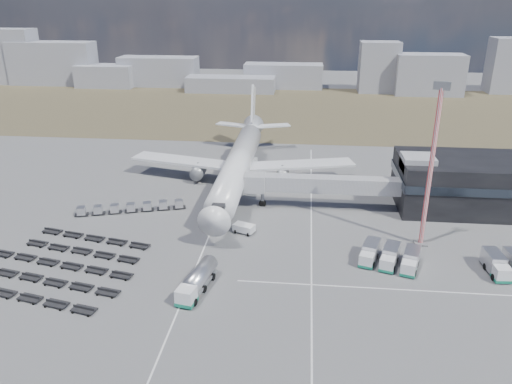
# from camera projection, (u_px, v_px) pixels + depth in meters

# --- Properties ---
(ground) EXTENTS (420.00, 420.00, 0.00)m
(ground) POSITION_uv_depth(u_px,v_px,m) (214.00, 253.00, 82.28)
(ground) COLOR #565659
(ground) RESTS_ON ground
(grass_strip) EXTENTS (420.00, 90.00, 0.01)m
(grass_strip) POSITION_uv_depth(u_px,v_px,m) (267.00, 109.00, 183.84)
(grass_strip) COLOR #443D29
(grass_strip) RESTS_ON ground
(lane_markings) EXTENTS (47.12, 110.00, 0.01)m
(lane_markings) POSITION_uv_depth(u_px,v_px,m) (274.00, 247.00, 84.13)
(lane_markings) COLOR silver
(lane_markings) RESTS_ON ground
(terminal) EXTENTS (30.40, 16.40, 11.00)m
(terminal) POSITION_uv_depth(u_px,v_px,m) (475.00, 183.00, 97.96)
(terminal) COLOR black
(terminal) RESTS_ON ground
(jet_bridge) EXTENTS (30.30, 3.80, 7.05)m
(jet_bridge) POSITION_uv_depth(u_px,v_px,m) (312.00, 184.00, 97.76)
(jet_bridge) COLOR #939399
(jet_bridge) RESTS_ON ground
(airliner) EXTENTS (51.59, 64.53, 17.62)m
(airliner) POSITION_uv_depth(u_px,v_px,m) (239.00, 161.00, 110.20)
(airliner) COLOR silver
(airliner) RESTS_ON ground
(skyline) EXTENTS (295.64, 24.14, 24.63)m
(skyline) POSITION_uv_depth(u_px,v_px,m) (232.00, 67.00, 220.97)
(skyline) COLOR gray
(skyline) RESTS_ON ground
(fuel_tanker) EXTENTS (4.40, 10.32, 3.24)m
(fuel_tanker) POSITION_uv_depth(u_px,v_px,m) (197.00, 281.00, 71.41)
(fuel_tanker) COLOR silver
(fuel_tanker) RESTS_ON ground
(pushback_tug) EXTENTS (4.17, 3.27, 1.61)m
(pushback_tug) POSITION_uv_depth(u_px,v_px,m) (244.00, 229.00, 88.99)
(pushback_tug) COLOR silver
(pushback_tug) RESTS_ON ground
(catering_truck) EXTENTS (4.54, 7.48, 3.20)m
(catering_truck) POSITION_uv_depth(u_px,v_px,m) (247.00, 168.00, 116.95)
(catering_truck) COLOR silver
(catering_truck) RESTS_ON ground
(service_trucks_near) EXTENTS (10.16, 8.80, 2.61)m
(service_trucks_near) POSITION_uv_depth(u_px,v_px,m) (390.00, 256.00, 78.39)
(service_trucks_near) COLOR silver
(service_trucks_near) RESTS_ON ground
(service_trucks_far) EXTENTS (6.07, 7.12, 2.74)m
(service_trucks_far) POSITION_uv_depth(u_px,v_px,m) (507.00, 265.00, 75.86)
(service_trucks_far) COLOR silver
(service_trucks_far) RESTS_ON ground
(uld_row) EXTENTS (20.67, 7.54, 1.64)m
(uld_row) POSITION_uv_depth(u_px,v_px,m) (131.00, 208.00, 97.26)
(uld_row) COLOR black
(uld_row) RESTS_ON ground
(baggage_dollies) EXTENTS (28.25, 24.86, 0.80)m
(baggage_dollies) POSITION_uv_depth(u_px,v_px,m) (58.00, 265.00, 77.99)
(baggage_dollies) COLOR black
(baggage_dollies) RESTS_ON ground
(floodlight_mast) EXTENTS (2.59, 2.13, 27.55)m
(floodlight_mast) POSITION_uv_depth(u_px,v_px,m) (431.00, 168.00, 80.15)
(floodlight_mast) COLOR red
(floodlight_mast) RESTS_ON ground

